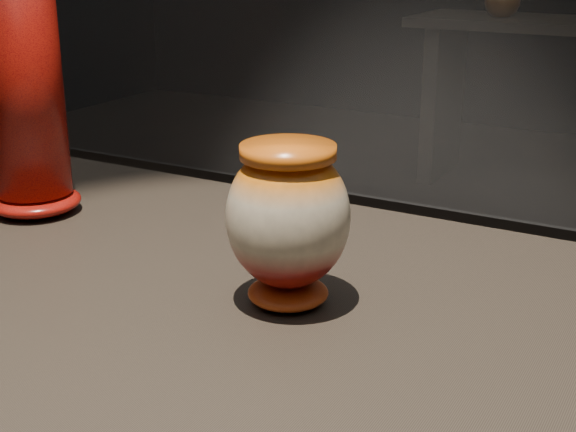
# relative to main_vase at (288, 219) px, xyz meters

# --- Properties ---
(main_vase) EXTENTS (0.17, 0.17, 0.19)m
(main_vase) POSITION_rel_main_vase_xyz_m (0.00, 0.00, 0.00)
(main_vase) COLOR maroon
(main_vase) RESTS_ON display_plinth
(tall_vase) EXTENTS (0.15, 0.15, 0.43)m
(tall_vase) POSITION_rel_main_vase_xyz_m (-0.49, 0.09, 0.10)
(tall_vase) COLOR #AA180B
(tall_vase) RESTS_ON display_plinth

